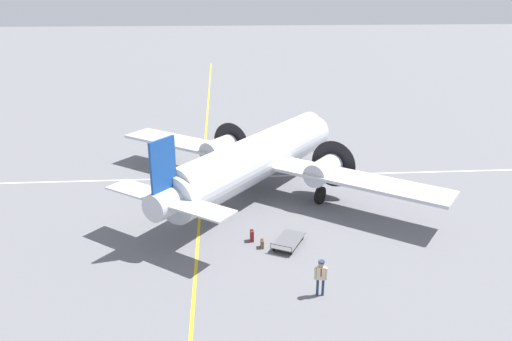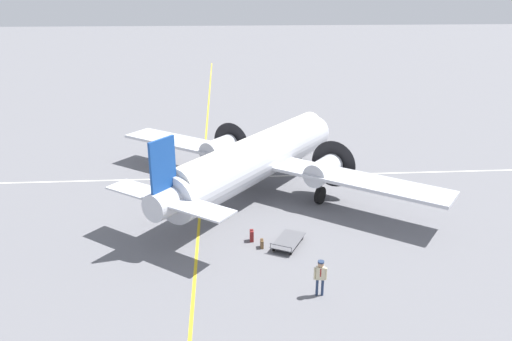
% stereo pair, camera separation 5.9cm
% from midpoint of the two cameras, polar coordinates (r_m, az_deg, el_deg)
% --- Properties ---
extents(ground_plane, '(300.00, 300.00, 0.00)m').
position_cam_midpoint_polar(ground_plane, '(32.63, 0.05, -2.83)').
color(ground_plane, slate).
extents(apron_line_eastwest, '(120.00, 0.16, 0.01)m').
position_cam_midpoint_polar(apron_line_eastwest, '(32.59, -6.23, -2.98)').
color(apron_line_eastwest, gold).
rests_on(apron_line_eastwest, ground_plane).
extents(apron_line_northsouth, '(0.16, 120.00, 0.01)m').
position_cam_midpoint_polar(apron_line_northsouth, '(35.74, -0.34, -0.71)').
color(apron_line_northsouth, silver).
rests_on(apron_line_northsouth, ground_plane).
extents(airliner_main, '(18.54, 20.45, 5.92)m').
position_cam_midpoint_polar(airliner_main, '(32.06, 0.48, 1.65)').
color(airliner_main, silver).
rests_on(airliner_main, ground_plane).
extents(crew_foreground, '(0.32, 0.58, 1.71)m').
position_cam_midpoint_polar(crew_foreground, '(22.31, 7.45, -11.65)').
color(crew_foreground, navy).
rests_on(crew_foreground, ground_plane).
extents(suitcase_near_door, '(0.37, 0.16, 0.49)m').
position_cam_midpoint_polar(suitcase_near_door, '(26.26, 0.74, -8.36)').
color(suitcase_near_door, brown).
rests_on(suitcase_near_door, ground_plane).
extents(suitcase_upright_spare, '(0.37, 0.20, 0.66)m').
position_cam_midpoint_polar(suitcase_upright_spare, '(26.86, -0.44, -7.45)').
color(suitcase_upright_spare, maroon).
rests_on(suitcase_upright_spare, ground_plane).
extents(baggage_cart, '(2.58, 2.12, 0.56)m').
position_cam_midpoint_polar(baggage_cart, '(26.48, 3.76, -8.01)').
color(baggage_cart, '#56565B').
rests_on(baggage_cart, ground_plane).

